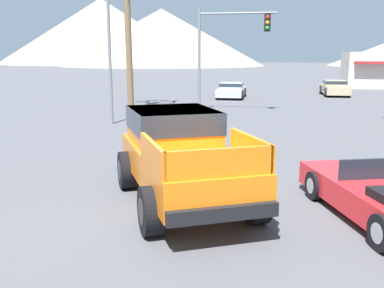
% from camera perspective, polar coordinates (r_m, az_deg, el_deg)
% --- Properties ---
extents(ground_plane, '(320.00, 320.00, 0.00)m').
position_cam_1_polar(ground_plane, '(9.29, -0.13, -8.45)').
color(ground_plane, '#4C4C51').
extents(orange_pickup_truck, '(3.92, 5.32, 1.93)m').
position_cam_1_polar(orange_pickup_truck, '(9.71, -1.56, -0.90)').
color(orange_pickup_truck, orange).
rests_on(orange_pickup_truck, ground_plane).
extents(parked_car_silver, '(2.00, 4.08, 1.10)m').
position_cam_1_polar(parked_car_silver, '(32.92, 5.02, 6.85)').
color(parked_car_silver, '#B7BABF').
rests_on(parked_car_silver, ground_plane).
extents(parked_car_tan, '(1.98, 4.13, 1.16)m').
position_cam_1_polar(parked_car_tan, '(36.32, 17.66, 6.83)').
color(parked_car_tan, tan).
rests_on(parked_car_tan, ground_plane).
extents(traffic_light_main, '(4.19, 0.38, 5.49)m').
position_cam_1_polar(traffic_light_main, '(24.67, 4.73, 13.03)').
color(traffic_light_main, slate).
rests_on(traffic_light_main, ground_plane).
extents(street_lamp_post, '(0.90, 0.24, 8.89)m').
position_cam_1_polar(street_lamp_post, '(20.84, -10.63, 16.96)').
color(street_lamp_post, slate).
rests_on(street_lamp_post, ground_plane).
extents(distant_mountain_range, '(179.38, 86.11, 20.65)m').
position_cam_1_polar(distant_mountain_range, '(129.20, 8.79, 13.75)').
color(distant_mountain_range, gray).
rests_on(distant_mountain_range, ground_plane).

